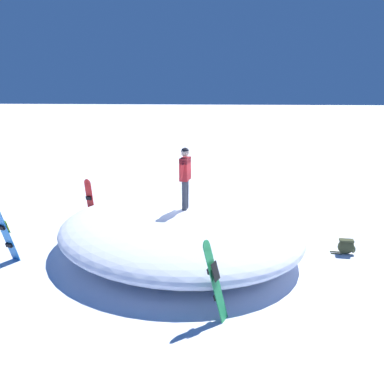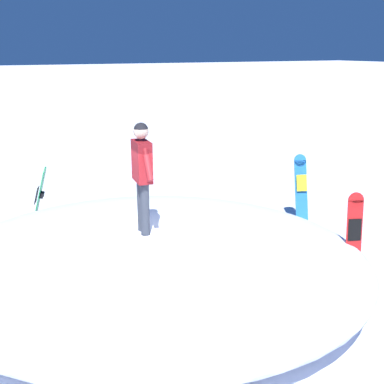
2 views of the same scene
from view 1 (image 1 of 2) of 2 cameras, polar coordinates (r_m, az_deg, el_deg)
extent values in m
plane|color=white|center=(11.67, -2.12, -7.47)|extent=(240.00, 240.00, 0.00)
ellipsoid|color=white|center=(10.98, -2.05, -5.62)|extent=(9.09, 9.37, 1.18)
cylinder|color=#333842|center=(10.85, -0.87, -0.27)|extent=(0.14, 0.14, 0.84)
cylinder|color=#333842|center=(10.66, -1.14, -0.54)|extent=(0.14, 0.14, 0.84)
cube|color=maroon|center=(10.59, -1.02, 3.44)|extent=(0.49, 0.28, 0.63)
sphere|color=beige|center=(10.51, -1.03, 5.89)|extent=(0.23, 0.23, 0.23)
cylinder|color=maroon|center=(10.89, -0.58, 4.05)|extent=(0.41, 0.14, 0.52)
cylinder|color=maroon|center=(10.27, -1.49, 3.40)|extent=(0.41, 0.14, 0.52)
sphere|color=black|center=(10.51, -1.03, 6.01)|extent=(0.22, 0.22, 0.22)
cube|color=#1E8C47|center=(7.78, 3.56, -13.43)|extent=(0.42, 0.50, 1.49)
cylinder|color=#1E8C47|center=(7.54, 2.19, -8.13)|extent=(0.29, 0.19, 0.27)
cube|color=black|center=(7.66, 3.51, -11.66)|extent=(0.26, 0.19, 0.36)
cube|color=black|center=(7.70, 2.78, -11.50)|extent=(0.21, 0.16, 0.12)
cube|color=black|center=(7.90, 3.75, -15.19)|extent=(0.21, 0.16, 0.12)
cube|color=red|center=(12.99, -14.77, -1.99)|extent=(0.27, 0.32, 1.56)
cylinder|color=red|center=(12.73, -15.24, 1.28)|extent=(0.14, 0.27, 0.27)
cube|color=black|center=(12.90, -14.89, -0.81)|extent=(0.13, 0.23, 0.37)
cube|color=black|center=(12.86, -15.07, -0.88)|extent=(0.15, 0.21, 0.12)
cube|color=black|center=(13.06, -14.73, -3.19)|extent=(0.15, 0.21, 0.12)
cube|color=#2672BF|center=(11.17, -25.77, -5.89)|extent=(0.51, 0.42, 1.52)
cube|color=yellow|center=(11.08, -25.98, -4.58)|extent=(0.18, 0.26, 0.36)
cube|color=black|center=(11.02, -26.41, -4.74)|extent=(0.15, 0.21, 0.12)
cube|color=black|center=(11.28, -25.49, -7.13)|extent=(0.15, 0.21, 0.12)
ellipsoid|color=#383D23|center=(11.62, 21.84, -7.53)|extent=(0.27, 0.46, 0.43)
ellipsoid|color=#4B5131|center=(11.69, 22.78, -7.84)|extent=(0.19, 0.14, 0.21)
cube|color=#383D23|center=(11.56, 21.93, -6.69)|extent=(0.22, 0.38, 0.06)
cylinder|color=#383D23|center=(11.71, 20.51, -8.30)|extent=(0.06, 0.31, 0.04)
cylinder|color=#383D23|center=(11.59, 20.62, -8.55)|extent=(0.06, 0.31, 0.04)
camera|label=2|loc=(16.99, 11.05, 13.05)|focal=44.83mm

